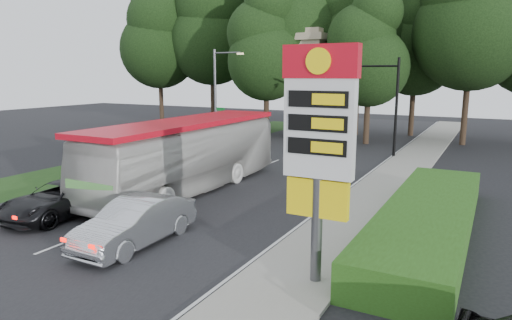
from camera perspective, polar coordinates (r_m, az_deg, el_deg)
The scene contains 21 objects.
ground at distance 17.80m, azimuth -24.67°, elevation -10.22°, with size 120.00×120.00×0.00m, color black.
road_surface at distance 26.41m, azimuth -3.66°, elevation -2.53°, with size 14.00×80.00×0.02m, color black.
sidewalk_right at distance 23.22m, azimuth 14.56°, elevation -4.60°, with size 3.00×80.00×0.12m, color gray.
grass_verge_left at distance 36.65m, azimuth -11.43°, elevation 1.03°, with size 5.00×50.00×0.02m, color #193814.
hedge at distance 18.79m, azimuth 20.70°, elevation -6.90°, with size 3.00×14.00×1.20m, color #254C14.
gas_station_pylon at distance 12.72m, azimuth 7.90°, elevation 3.31°, with size 2.10×0.45×6.85m.
traffic_signal_mast at distance 34.78m, azimuth 15.08°, elevation 8.09°, with size 6.10×0.35×7.20m.
streetlight_signs at distance 37.93m, azimuth -4.83°, elevation 8.26°, with size 2.75×0.98×8.00m.
monument at distance 42.79m, azimuth 6.79°, elevation 9.40°, with size 3.00×3.00×10.05m.
tree_far_west at distance 55.86m, azimuth -12.07°, elevation 15.28°, with size 8.96×8.96×17.60m.
tree_west_mid at distance 53.99m, azimuth -5.58°, elevation 16.69°, with size 9.80×9.80×19.25m.
tree_west_near at distance 52.58m, azimuth 1.36°, elevation 15.07°, with size 8.40×8.40×16.50m.
tree_center_left at distance 47.07m, azimuth 4.80°, elevation 18.00°, with size 10.08×10.08×19.80m.
tree_center_right at distance 46.84m, azimuth 12.85°, elevation 16.57°, with size 9.24×9.24×18.15m.
tree_east_near at distance 47.60m, azimuth 19.45°, elevation 14.52°, with size 8.12×8.12×15.95m.
tree_east_mid at distance 43.26m, azimuth 25.57°, elevation 16.77°, with size 9.52×9.52×18.70m.
tree_monument_left at distance 43.57m, azimuth 1.34°, elevation 14.19°, with size 7.28×7.28×14.30m.
tree_monument_right at distance 40.66m, azimuth 14.05°, elevation 13.18°, with size 6.72×6.72×13.20m.
transit_bus at distance 24.00m, azimuth -8.58°, elevation 0.52°, with size 3.12×13.32×3.71m, color silver.
sedan_silver at distance 17.04m, azimuth -14.80°, elevation -7.51°, with size 1.77×5.08×1.67m, color #B6B9BF.
suv_charcoal at distance 21.46m, azimuth -23.23°, elevation -4.51°, with size 2.47×5.35×1.49m, color black.
Camera 1 is at (13.52, -9.86, 6.08)m, focal length 32.00 mm.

